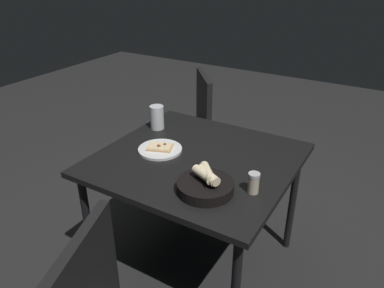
{
  "coord_description": "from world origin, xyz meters",
  "views": [
    {
      "loc": [
        -0.82,
        1.42,
        1.61
      ],
      "look_at": [
        0.06,
        -0.05,
        0.74
      ],
      "focal_mm": 34.48,
      "sensor_mm": 36.0,
      "label": 1
    }
  ],
  "objects_px": {
    "dining_table": "(197,168)",
    "beer_glass": "(157,119)",
    "pizza_plate": "(160,149)",
    "bread_basket": "(205,184)",
    "chair_far": "(188,123)",
    "pepper_shaker": "(253,184)"
  },
  "relations": [
    {
      "from": "dining_table",
      "to": "beer_glass",
      "type": "relative_size",
      "value": 6.86
    },
    {
      "from": "beer_glass",
      "to": "dining_table",
      "type": "bearing_deg",
      "value": 153.63
    },
    {
      "from": "pizza_plate",
      "to": "bread_basket",
      "type": "xyz_separation_m",
      "value": [
        -0.39,
        0.21,
        0.02
      ]
    },
    {
      "from": "chair_far",
      "to": "dining_table",
      "type": "bearing_deg",
      "value": 124.56
    },
    {
      "from": "dining_table",
      "to": "chair_far",
      "type": "height_order",
      "value": "chair_far"
    },
    {
      "from": "bread_basket",
      "to": "pepper_shaker",
      "type": "bearing_deg",
      "value": -151.65
    },
    {
      "from": "pizza_plate",
      "to": "bread_basket",
      "type": "height_order",
      "value": "bread_basket"
    },
    {
      "from": "dining_table",
      "to": "pepper_shaker",
      "type": "relative_size",
      "value": 10.11
    },
    {
      "from": "dining_table",
      "to": "pizza_plate",
      "type": "height_order",
      "value": "pizza_plate"
    },
    {
      "from": "beer_glass",
      "to": "pepper_shaker",
      "type": "xyz_separation_m",
      "value": [
        -0.75,
        0.34,
        -0.02
      ]
    },
    {
      "from": "beer_glass",
      "to": "chair_far",
      "type": "bearing_deg",
      "value": -77.83
    },
    {
      "from": "pizza_plate",
      "to": "chair_far",
      "type": "relative_size",
      "value": 0.26
    },
    {
      "from": "bread_basket",
      "to": "chair_far",
      "type": "relative_size",
      "value": 0.28
    },
    {
      "from": "chair_far",
      "to": "beer_glass",
      "type": "bearing_deg",
      "value": 102.17
    },
    {
      "from": "dining_table",
      "to": "bread_basket",
      "type": "relative_size",
      "value": 3.85
    },
    {
      "from": "beer_glass",
      "to": "bread_basket",
      "type": "bearing_deg",
      "value": 142.45
    },
    {
      "from": "dining_table",
      "to": "pizza_plate",
      "type": "relative_size",
      "value": 4.16
    },
    {
      "from": "bread_basket",
      "to": "chair_far",
      "type": "bearing_deg",
      "value": -54.81
    },
    {
      "from": "bread_basket",
      "to": "chair_far",
      "type": "xyz_separation_m",
      "value": [
        0.68,
        -0.96,
        -0.23
      ]
    },
    {
      "from": "dining_table",
      "to": "beer_glass",
      "type": "distance_m",
      "value": 0.44
    },
    {
      "from": "chair_far",
      "to": "pizza_plate",
      "type": "bearing_deg",
      "value": 111.23
    },
    {
      "from": "dining_table",
      "to": "chair_far",
      "type": "relative_size",
      "value": 1.1
    }
  ]
}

